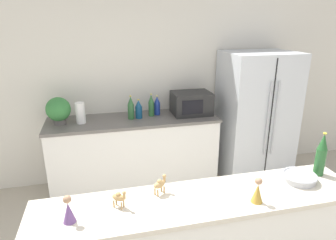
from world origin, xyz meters
name	(u,v)px	position (x,y,z in m)	size (l,w,h in m)	color
wall_back	(148,83)	(0.00, 2.73, 1.27)	(8.00, 0.06, 2.55)	silver
back_counter	(135,153)	(-0.25, 2.40, 0.46)	(2.06, 0.63, 0.92)	white
refrigerator	(255,116)	(1.36, 2.33, 0.84)	(0.89, 0.73, 1.68)	silver
potted_plant	(58,110)	(-1.10, 2.40, 1.09)	(0.28, 0.28, 0.32)	#595451
paper_towel_roll	(80,113)	(-0.86, 2.38, 1.04)	(0.11, 0.11, 0.24)	white
microwave	(191,103)	(0.49, 2.42, 1.06)	(0.48, 0.37, 0.28)	black
back_bottle_0	(139,109)	(-0.18, 2.40, 1.03)	(0.08, 0.08, 0.23)	navy
back_bottle_1	(157,106)	(0.06, 2.49, 1.03)	(0.08, 0.08, 0.25)	navy
back_bottle_2	(151,105)	(-0.02, 2.46, 1.05)	(0.07, 0.07, 0.28)	#2D6033
back_bottle_3	(131,108)	(-0.28, 2.40, 1.05)	(0.08, 0.08, 0.29)	#2D6033
wine_bottle	(321,155)	(0.91, 0.62, 1.12)	(0.07, 0.07, 0.33)	#235628
fruit_bowl	(299,177)	(0.71, 0.57, 1.00)	(0.24, 0.24, 0.06)	#B7BABF
camel_figurine	(160,184)	(-0.30, 0.64, 1.04)	(0.10, 0.09, 0.13)	tan
camel_figurine_second	(119,197)	(-0.58, 0.55, 1.04)	(0.10, 0.09, 0.12)	tan
wise_man_figurine_crimson	(257,192)	(0.28, 0.40, 1.04)	(0.07, 0.07, 0.17)	#B28933
wise_man_figurine_purple	(69,211)	(-0.87, 0.48, 1.04)	(0.07, 0.07, 0.17)	#6B4784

